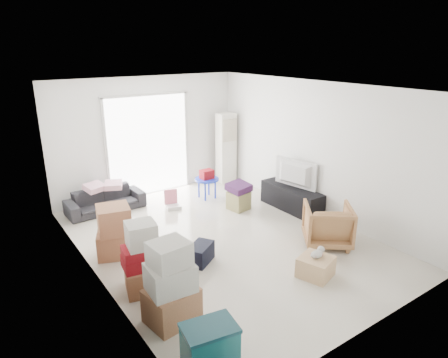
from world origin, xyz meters
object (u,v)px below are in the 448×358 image
object	(u,v)px
ac_tower	(226,148)
sofa	(105,197)
kids_table	(207,178)
armchair	(328,223)
television	(292,184)
ottoman	(239,201)
storage_bins	(210,352)
tv_console	(291,198)
wood_crate	(316,267)

from	to	relation	value
ac_tower	sofa	size ratio (longest dim) A/B	1.09
ac_tower	kids_table	size ratio (longest dim) A/B	2.61
ac_tower	armchair	size ratio (longest dim) A/B	2.18
ac_tower	sofa	bearing A→B (deg)	-177.33
television	kids_table	size ratio (longest dim) A/B	1.51
ottoman	ac_tower	bearing A→B (deg)	62.91
storage_bins	kids_table	world-z (taller)	kids_table
tv_console	armchair	distance (m)	1.61
sofa	ottoman	distance (m)	2.82
television	ottoman	bearing A→B (deg)	44.56
television	ottoman	world-z (taller)	television
television	ottoman	distance (m)	1.18
armchair	kids_table	size ratio (longest dim) A/B	1.20
ac_tower	storage_bins	world-z (taller)	ac_tower
ac_tower	television	bearing A→B (deg)	-88.78
ac_tower	kids_table	bearing A→B (deg)	-144.73
television	armchair	distance (m)	1.61
television	armchair	size ratio (longest dim) A/B	1.26
ac_tower	tv_console	size ratio (longest dim) A/B	1.17
tv_console	storage_bins	distance (m)	4.81
ottoman	wood_crate	world-z (taller)	ottoman
kids_table	sofa	bearing A→B (deg)	164.47
kids_table	wood_crate	distance (m)	3.74
tv_console	armchair	xyz separation A→B (m)	(-0.59, -1.49, 0.15)
ac_tower	wood_crate	xyz separation A→B (m)	(-1.48, -4.45, -0.72)
storage_bins	ac_tower	bearing A→B (deg)	53.30
tv_console	sofa	xyz separation A→B (m)	(-3.27, 2.19, 0.06)
kids_table	wood_crate	world-z (taller)	kids_table
storage_bins	kids_table	xyz separation A→B (m)	(2.79, 4.42, 0.16)
kids_table	storage_bins	bearing A→B (deg)	-122.28
tv_console	armchair	world-z (taller)	armchair
tv_console	ottoman	distance (m)	1.13
armchair	ottoman	size ratio (longest dim) A/B	2.07
ac_tower	armchair	bearing A→B (deg)	-97.97
ac_tower	ottoman	world-z (taller)	ac_tower
ottoman	sofa	bearing A→B (deg)	146.80
ac_tower	wood_crate	distance (m)	4.74
television	sofa	xyz separation A→B (m)	(-3.27, 2.19, -0.25)
tv_console	wood_crate	size ratio (longest dim) A/B	3.22
tv_console	sofa	size ratio (longest dim) A/B	0.93
tv_console	sofa	world-z (taller)	sofa
ac_tower	storage_bins	size ratio (longest dim) A/B	2.74
tv_console	television	size ratio (longest dim) A/B	1.47
ac_tower	tv_console	world-z (taller)	ac_tower
tv_console	television	world-z (taller)	television
wood_crate	armchair	bearing A→B (deg)	33.08
kids_table	tv_console	bearing A→B (deg)	-55.13
storage_bins	kids_table	size ratio (longest dim) A/B	0.95
tv_console	sofa	bearing A→B (deg)	146.14
television	wood_crate	distance (m)	2.63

